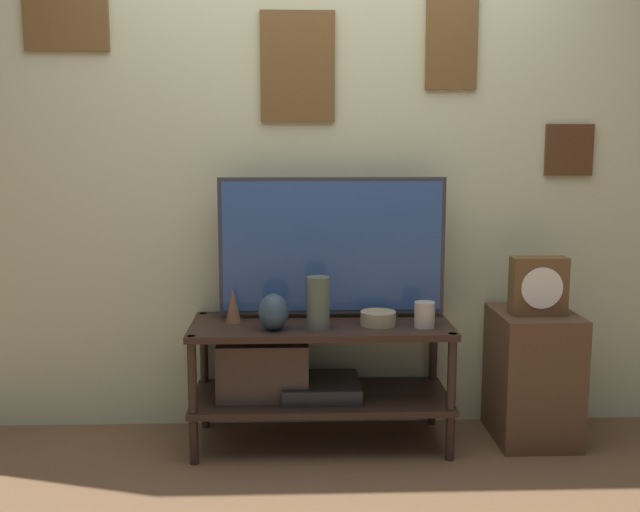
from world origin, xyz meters
TOP-DOWN VIEW (x-y plane):
  - ground_plane at (0.00, 0.00)m, footprint 12.00×12.00m
  - wall_back at (-0.00, 0.58)m, footprint 6.40×0.08m
  - media_console at (-0.10, 0.29)m, footprint 1.19×0.49m
  - television at (0.06, 0.39)m, footprint 1.06×0.05m
  - vase_tall_ceramic at (-0.02, 0.17)m, footprint 0.10×0.10m
  - vase_urn_stoneware at (-0.21, 0.16)m, footprint 0.13×0.14m
  - vase_slim_bronze at (-0.40, 0.31)m, footprint 0.07×0.07m
  - vase_wide_bowl at (0.26, 0.24)m, footprint 0.16×0.16m
  - candle_jar at (0.46, 0.19)m, footprint 0.09×0.09m
  - side_table at (1.01, 0.31)m, footprint 0.37×0.44m
  - mantel_clock at (1.00, 0.27)m, footprint 0.25×0.11m

SIDE VIEW (x-z plane):
  - ground_plane at x=0.00m, z-range 0.00..0.00m
  - side_table at x=1.01m, z-range 0.00..0.62m
  - media_console at x=-0.10m, z-range 0.07..0.65m
  - vase_wide_bowl at x=0.26m, z-range 0.58..0.64m
  - candle_jar at x=0.46m, z-range 0.58..0.70m
  - vase_urn_stoneware at x=-0.21m, z-range 0.58..0.74m
  - vase_slim_bronze at x=-0.40m, z-range 0.58..0.74m
  - vase_tall_ceramic at x=-0.02m, z-range 0.58..0.82m
  - mantel_clock at x=1.00m, z-range 0.62..0.88m
  - television at x=0.06m, z-range 0.59..1.25m
  - wall_back at x=0.00m, z-range 0.01..2.71m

